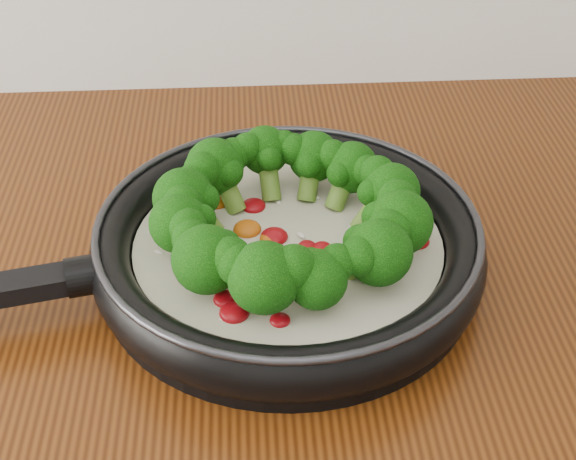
{
  "coord_description": "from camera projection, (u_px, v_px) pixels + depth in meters",
  "views": [
    {
      "loc": [
        0.1,
        0.51,
        1.39
      ],
      "look_at": [
        0.14,
        1.11,
        0.95
      ],
      "focal_mm": 51.65,
      "sensor_mm": 36.0,
      "label": 1
    }
  ],
  "objects": [
    {
      "name": "skillet",
      "position": [
        284.0,
        240.0,
        0.74
      ],
      "size": [
        0.58,
        0.42,
        0.1
      ],
      "color": "black",
      "rests_on": "counter"
    }
  ]
}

